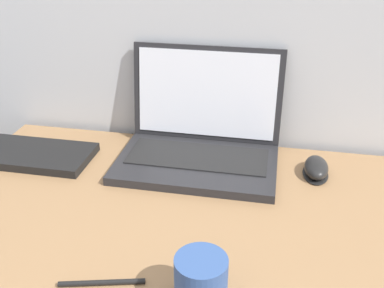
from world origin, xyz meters
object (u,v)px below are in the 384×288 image
at_px(computer_mouse, 316,168).
at_px(external_keyboard, 5,152).
at_px(laptop, 200,137).
at_px(pen, 102,283).
at_px(drink_cup, 201,282).

xyz_separation_m(computer_mouse, external_keyboard, (-0.75, -0.05, -0.01)).
relative_size(laptop, external_keyboard, 0.85).
distance_m(external_keyboard, pen, 0.54).
relative_size(drink_cup, computer_mouse, 0.88).
bearing_deg(computer_mouse, pen, -130.01).
bearing_deg(external_keyboard, computer_mouse, 4.12).
relative_size(laptop, drink_cup, 4.21).
bearing_deg(external_keyboard, drink_cup, -33.91).
bearing_deg(pen, laptop, 79.95).
distance_m(computer_mouse, external_keyboard, 0.75).
bearing_deg(drink_cup, computer_mouse, 66.18).
xyz_separation_m(drink_cup, computer_mouse, (0.19, 0.43, -0.03)).
xyz_separation_m(laptop, computer_mouse, (0.27, -0.03, -0.04)).
bearing_deg(drink_cup, pen, 176.80).
relative_size(computer_mouse, external_keyboard, 0.23).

